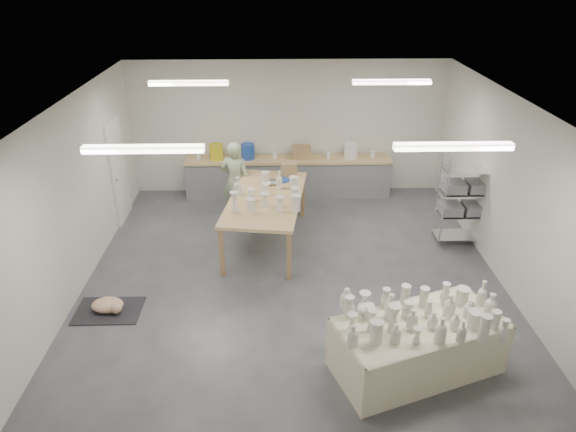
{
  "coord_description": "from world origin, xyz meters",
  "views": [
    {
      "loc": [
        -0.27,
        -7.16,
        4.9
      ],
      "look_at": [
        -0.08,
        0.49,
        1.05
      ],
      "focal_mm": 32.0,
      "sensor_mm": 36.0,
      "label": 1
    }
  ],
  "objects_px": {
    "drying_table": "(417,342)",
    "red_stool": "(238,200)",
    "work_table": "(268,196)",
    "potter": "(236,181)"
  },
  "relations": [
    {
      "from": "work_table",
      "to": "potter",
      "type": "bearing_deg",
      "value": 132.09
    },
    {
      "from": "drying_table",
      "to": "red_stool",
      "type": "xyz_separation_m",
      "value": [
        -2.65,
        4.78,
        -0.13
      ]
    },
    {
      "from": "potter",
      "to": "red_stool",
      "type": "height_order",
      "value": "potter"
    },
    {
      "from": "work_table",
      "to": "potter",
      "type": "xyz_separation_m",
      "value": [
        -0.68,
        1.01,
        -0.12
      ]
    },
    {
      "from": "drying_table",
      "to": "red_stool",
      "type": "bearing_deg",
      "value": 99.37
    },
    {
      "from": "drying_table",
      "to": "potter",
      "type": "height_order",
      "value": "potter"
    },
    {
      "from": "drying_table",
      "to": "work_table",
      "type": "distance_m",
      "value": 4.05
    },
    {
      "from": "work_table",
      "to": "red_stool",
      "type": "height_order",
      "value": "work_table"
    },
    {
      "from": "red_stool",
      "to": "work_table",
      "type": "bearing_deg",
      "value": -62.08
    },
    {
      "from": "drying_table",
      "to": "red_stool",
      "type": "distance_m",
      "value": 5.46
    }
  ]
}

